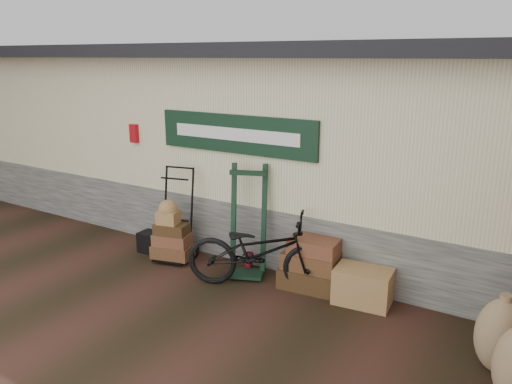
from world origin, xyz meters
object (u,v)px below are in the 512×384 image
suitcase_stack (311,263)px  bicycle (260,247)px  green_barrow (248,221)px  black_trunk (150,242)px  wicker_hamper (363,286)px  porter_trolley (176,213)px

suitcase_stack → bicycle: (-0.58, -0.37, 0.22)m
green_barrow → black_trunk: (-1.76, -0.16, -0.63)m
wicker_hamper → black_trunk: 3.49m
suitcase_stack → wicker_hamper: 0.76m
suitcase_stack → green_barrow: bearing=-177.3°
suitcase_stack → wicker_hamper: bearing=-3.8°
wicker_hamper → green_barrow: bearing=179.9°
wicker_hamper → bicycle: bicycle is taller
suitcase_stack → bicycle: 0.72m
black_trunk → bicycle: (2.15, -0.16, 0.42)m
green_barrow → bicycle: 0.55m
porter_trolley → wicker_hamper: porter_trolley is taller
porter_trolley → bicycle: size_ratio=0.72×
suitcase_stack → wicker_hamper: (0.75, -0.05, -0.13)m
porter_trolley → suitcase_stack: (2.21, 0.14, -0.36)m
suitcase_stack → black_trunk: bearing=-175.8°
bicycle → wicker_hamper: bearing=-97.6°
porter_trolley → bicycle: 1.65m
green_barrow → suitcase_stack: green_barrow is taller
wicker_hamper → bicycle: (-1.33, -0.32, 0.35)m
green_barrow → black_trunk: green_barrow is taller
porter_trolley → green_barrow: 1.24m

